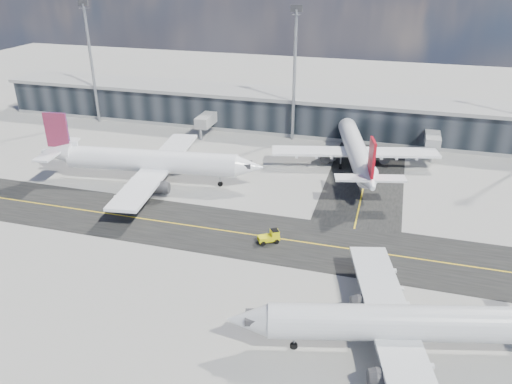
{
  "coord_description": "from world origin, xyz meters",
  "views": [
    {
      "loc": [
        21.95,
        -58.22,
        37.9
      ],
      "look_at": [
        2.75,
        8.44,
        5.0
      ],
      "focal_mm": 35.0,
      "sensor_mm": 36.0,
      "label": 1
    }
  ],
  "objects_px": {
    "airliner_af": "(149,161)",
    "baggage_tug": "(271,236)",
    "airliner_redtail": "(356,150)",
    "airliner_near": "(410,324)",
    "service_van": "(327,154)"
  },
  "relations": [
    {
      "from": "baggage_tug",
      "to": "service_van",
      "type": "relative_size",
      "value": 0.55
    },
    {
      "from": "airliner_near",
      "to": "service_van",
      "type": "bearing_deg",
      "value": 2.8
    },
    {
      "from": "airliner_near",
      "to": "service_van",
      "type": "distance_m",
      "value": 56.3
    },
    {
      "from": "airliner_af",
      "to": "service_van",
      "type": "distance_m",
      "value": 36.47
    },
    {
      "from": "airliner_redtail",
      "to": "airliner_near",
      "type": "xyz_separation_m",
      "value": [
        10.44,
        -49.38,
        -0.09
      ]
    },
    {
      "from": "airliner_af",
      "to": "baggage_tug",
      "type": "xyz_separation_m",
      "value": [
        26.74,
        -14.76,
        -3.14
      ]
    },
    {
      "from": "service_van",
      "to": "airliner_redtail",
      "type": "bearing_deg",
      "value": -55.67
    },
    {
      "from": "airliner_af",
      "to": "airliner_near",
      "type": "xyz_separation_m",
      "value": [
        46.08,
        -32.35,
        -0.42
      ]
    },
    {
      "from": "airliner_af",
      "to": "baggage_tug",
      "type": "height_order",
      "value": "airliner_af"
    },
    {
      "from": "baggage_tug",
      "to": "service_van",
      "type": "bearing_deg",
      "value": 143.88
    },
    {
      "from": "baggage_tug",
      "to": "service_van",
      "type": "xyz_separation_m",
      "value": [
        2.65,
        36.11,
        -0.11
      ]
    },
    {
      "from": "airliner_near",
      "to": "baggage_tug",
      "type": "bearing_deg",
      "value": 33.24
    },
    {
      "from": "airliner_near",
      "to": "airliner_redtail",
      "type": "bearing_deg",
      "value": -2.52
    },
    {
      "from": "airliner_af",
      "to": "service_van",
      "type": "relative_size",
      "value": 6.81
    },
    {
      "from": "airliner_redtail",
      "to": "baggage_tug",
      "type": "bearing_deg",
      "value": -119.07
    }
  ]
}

